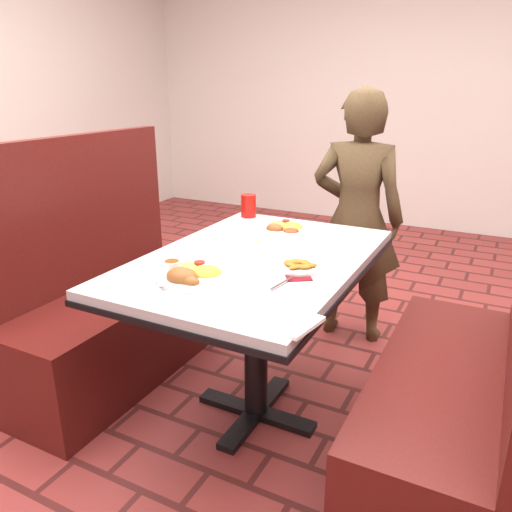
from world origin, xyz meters
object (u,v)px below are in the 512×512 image
Objects in this scene: far_dinner_plate at (284,226)px; diner_person at (357,219)px; booth_bench_left at (113,312)px; near_dinner_plate at (192,271)px; booth_bench_right at (455,401)px; dining_table at (256,278)px; red_tumbler at (248,206)px; plantain_plate at (299,266)px.

diner_person is at bearing 72.38° from far_dinner_plate.
booth_bench_left is 1.38m from diner_person.
booth_bench_left is 0.95m from far_dinner_plate.
booth_bench_left is 0.90m from near_dinner_plate.
booth_bench_right is 0.86× the size of diner_person.
diner_person is at bearing 81.89° from dining_table.
red_tumbler reaches higher than far_dinner_plate.
booth_bench_right is 6.71× the size of plantain_plate.
booth_bench_right is at bearing 119.89° from diner_person.
booth_bench_left is at bearing 176.91° from plantain_plate.
near_dinner_plate reaches higher than far_dinner_plate.
dining_table is 0.24m from plantain_plate.
booth_bench_left is at bearing -153.31° from far_dinner_plate.
dining_table is at bearing 0.00° from booth_bench_left.
near_dinner_plate is at bearing -105.25° from dining_table.
booth_bench_right is at bearing 0.00° from dining_table.
dining_table is 0.64m from red_tumbler.
dining_table is 4.93× the size of far_dinner_plate.
booth_bench_right is at bearing 5.23° from plantain_plate.
dining_table is 1.01× the size of booth_bench_left.
booth_bench_left is 1.60m from booth_bench_right.
red_tumbler reaches higher than dining_table.
diner_person reaches higher than booth_bench_right.
far_dinner_plate is 0.50m from plantain_plate.
booth_bench_left is 4.48× the size of near_dinner_plate.
diner_person is (-0.66, 0.95, 0.37)m from booth_bench_right.
plantain_plate is at bearing -174.77° from booth_bench_right.
diner_person is (0.93, 0.95, 0.37)m from booth_bench_left.
diner_person is 0.60m from far_dinner_plate.
dining_table is at bearing -83.07° from far_dinner_plate.
plantain_plate is (0.29, 0.27, -0.02)m from near_dinner_plate.
red_tumbler is (-1.12, 0.53, 0.48)m from booth_bench_right.
plantain_plate is (0.21, -0.05, 0.11)m from dining_table.
booth_bench_left reaches higher than red_tumbler.
booth_bench_left is 10.42× the size of red_tumbler.
red_tumbler is (0.48, 0.53, 0.48)m from booth_bench_left.
red_tumbler is at bearing 37.47° from diner_person.
near_dinner_plate is (-0.09, -0.32, 0.13)m from dining_table.
dining_table is at bearing 76.84° from diner_person.
booth_bench_right is (0.80, 0.00, -0.32)m from dining_table.
booth_bench_left is 0.86m from red_tumbler.
far_dinner_plate is (0.04, 0.70, -0.01)m from near_dinner_plate.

